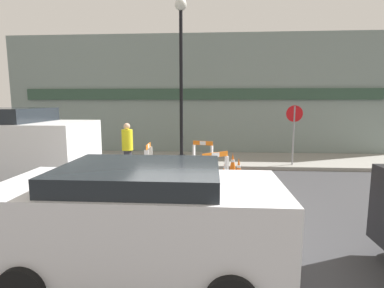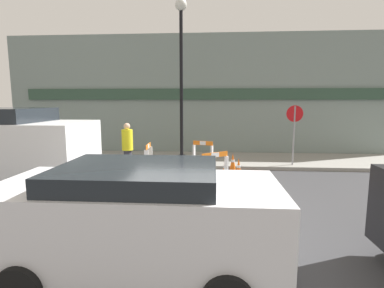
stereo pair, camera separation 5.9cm
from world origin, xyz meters
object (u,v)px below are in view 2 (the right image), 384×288
(person_worker, at_px, (127,147))
(parked_car_1, at_px, (139,214))
(stop_sign, at_px, (294,125))
(person_pedestrian, at_px, (9,136))
(streetlamp_post, at_px, (181,61))

(person_worker, xyz_separation_m, parked_car_1, (1.88, -5.89, -0.02))
(stop_sign, distance_m, person_worker, 6.04)
(person_pedestrian, distance_m, parked_car_1, 10.79)
(person_worker, xyz_separation_m, person_pedestrian, (-5.58, 1.91, 0.11))
(streetlamp_post, bearing_deg, person_worker, -133.65)
(stop_sign, bearing_deg, parked_car_1, 61.17)
(person_pedestrian, relative_size, parked_car_1, 0.44)
(person_worker, bearing_deg, parked_car_1, -71.69)
(person_pedestrian, height_order, parked_car_1, person_pedestrian)
(streetlamp_post, height_order, person_worker, streetlamp_post)
(person_pedestrian, bearing_deg, stop_sign, -151.64)
(stop_sign, bearing_deg, streetlamp_post, -5.62)
(person_worker, distance_m, person_pedestrian, 5.90)
(streetlamp_post, relative_size, parked_car_1, 1.56)
(stop_sign, distance_m, parked_car_1, 8.27)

